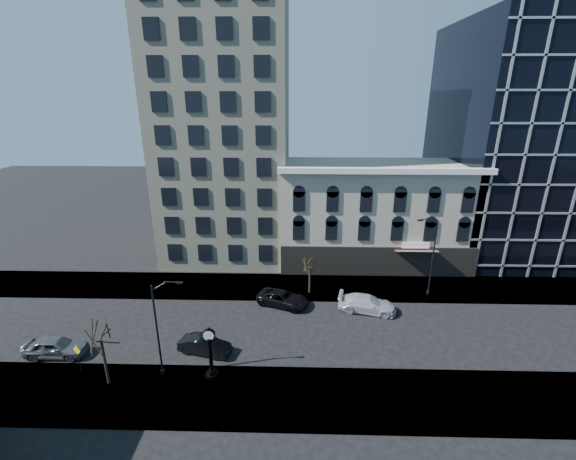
{
  "coord_description": "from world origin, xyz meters",
  "views": [
    {
      "loc": [
        2.88,
        -29.11,
        19.8
      ],
      "look_at": [
        2.0,
        4.0,
        8.0
      ],
      "focal_mm": 24.0,
      "sensor_mm": 36.0,
      "label": 1
    }
  ],
  "objects_px": {
    "street_clock": "(211,355)",
    "street_lamp_near": "(162,304)",
    "warning_sign": "(78,354)",
    "car_near_a": "(56,347)",
    "car_near_b": "(205,345)"
  },
  "relations": [
    {
      "from": "street_clock",
      "to": "street_lamp_near",
      "type": "distance_m",
      "value": 5.08
    },
    {
      "from": "street_clock",
      "to": "car_near_b",
      "type": "relative_size",
      "value": 0.98
    },
    {
      "from": "street_lamp_near",
      "to": "car_near_a",
      "type": "bearing_deg",
      "value": 162.94
    },
    {
      "from": "street_clock",
      "to": "street_lamp_near",
      "type": "bearing_deg",
      "value": 170.69
    },
    {
      "from": "warning_sign",
      "to": "car_near_b",
      "type": "xyz_separation_m",
      "value": [
        8.7,
        2.69,
        -1.03
      ]
    },
    {
      "from": "warning_sign",
      "to": "car_near_b",
      "type": "height_order",
      "value": "warning_sign"
    },
    {
      "from": "street_clock",
      "to": "car_near_b",
      "type": "bearing_deg",
      "value": 106.98
    },
    {
      "from": "car_near_a",
      "to": "street_clock",
      "type": "bearing_deg",
      "value": -100.79
    },
    {
      "from": "car_near_b",
      "to": "street_lamp_near",
      "type": "bearing_deg",
      "value": 156.78
    },
    {
      "from": "street_clock",
      "to": "car_near_a",
      "type": "xyz_separation_m",
      "value": [
        -12.93,
        2.19,
        -1.2
      ]
    },
    {
      "from": "street_clock",
      "to": "warning_sign",
      "type": "height_order",
      "value": "street_clock"
    },
    {
      "from": "street_clock",
      "to": "warning_sign",
      "type": "relative_size",
      "value": 1.78
    },
    {
      "from": "warning_sign",
      "to": "car_near_b",
      "type": "relative_size",
      "value": 0.55
    },
    {
      "from": "street_clock",
      "to": "car_near_a",
      "type": "bearing_deg",
      "value": 164.95
    },
    {
      "from": "warning_sign",
      "to": "car_near_a",
      "type": "relative_size",
      "value": 0.49
    }
  ]
}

